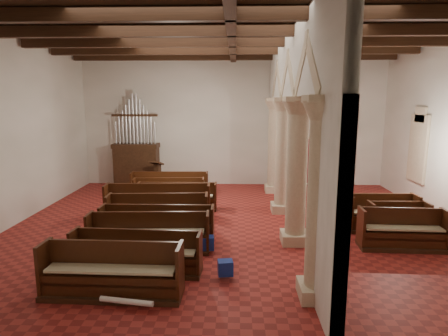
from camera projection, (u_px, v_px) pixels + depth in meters
floor at (231, 225)px, 12.12m from camera, size 14.00×14.00×0.00m
ceiling at (232, 31)px, 11.05m from camera, size 14.00×14.00×0.00m
wall_back at (233, 121)px, 17.49m from camera, size 14.00×0.02×6.00m
wall_front at (228, 165)px, 5.68m from camera, size 14.00×0.02×6.00m
wall_left at (10, 132)px, 11.80m from camera, size 0.02×12.00×6.00m
ceiling_beams at (232, 37)px, 11.08m from camera, size 13.80×11.80×0.30m
arcade at (291, 114)px, 11.43m from camera, size 0.90×11.90×6.00m
window_right_b at (419, 148)px, 13.97m from camera, size 0.03×1.00×2.20m
window_back at (340, 139)px, 17.45m from camera, size 1.00×0.03×2.20m
pipe_organ at (136, 157)px, 17.42m from camera, size 2.10×0.85×4.40m
lectern at (158, 178)px, 16.65m from camera, size 0.66×0.70×1.36m
dossal_curtain at (307, 161)px, 17.63m from camera, size 1.80×0.07×2.17m
processional_banner at (337, 170)px, 17.23m from camera, size 0.52×0.67×2.47m
hymnal_box_a at (225, 268)px, 8.40m from camera, size 0.37×0.32×0.33m
hymnal_box_b at (207, 243)px, 9.84m from camera, size 0.38×0.32×0.35m
hymnal_box_c at (186, 225)px, 11.27m from camera, size 0.43×0.40×0.35m
tube_heater_a at (126, 301)px, 7.19m from camera, size 1.09×0.28×0.11m
tube_heater_b at (166, 268)px, 8.61m from camera, size 0.88×0.23×0.09m
nave_pew_0 at (112, 279)px, 7.65m from camera, size 2.89×0.82×1.12m
nave_pew_1 at (137, 259)px, 8.72m from camera, size 3.07×0.81×0.99m
nave_pew_2 at (149, 239)px, 9.92m from camera, size 3.22×0.85×1.05m
nave_pew_3 at (158, 230)px, 10.59m from camera, size 3.19×0.70×1.05m
nave_pew_4 at (158, 218)px, 11.57m from camera, size 3.12×0.96×1.13m
nave_pew_5 at (158, 206)px, 12.84m from camera, size 3.60×0.95×1.15m
nave_pew_6 at (177, 201)px, 13.76m from camera, size 2.91×0.69×0.99m
nave_pew_7 at (169, 194)px, 14.73m from camera, size 2.80×0.82×0.96m
nave_pew_8 at (170, 188)px, 15.66m from camera, size 3.23×0.82×1.02m
aisle_pew_0 at (402, 235)px, 10.12m from camera, size 2.28×0.82×1.10m
aisle_pew_1 at (398, 225)px, 11.03m from camera, size 1.72×0.72×1.03m
aisle_pew_2 at (382, 218)px, 11.54m from camera, size 2.12×0.81×1.12m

